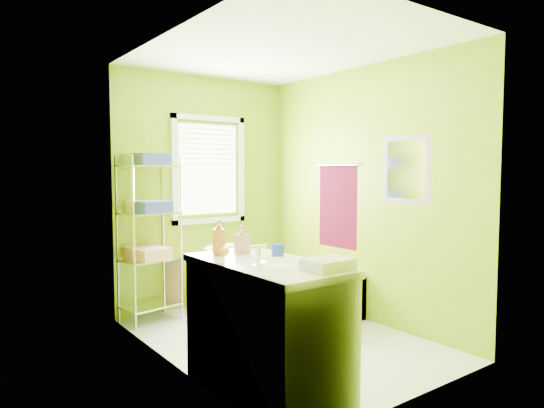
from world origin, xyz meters
TOP-DOWN VIEW (x-y plane):
  - ground at (0.00, 0.00)m, footprint 2.90×2.90m
  - room_envelope at (0.00, 0.00)m, footprint 2.14×2.94m
  - window at (0.05, 1.42)m, footprint 0.92×0.05m
  - door at (-1.04, -1.00)m, footprint 0.09×0.80m
  - right_wall_decor at (1.04, -0.02)m, footprint 0.04×1.48m
  - bathtub at (0.70, 0.67)m, footprint 0.71×1.52m
  - toilet at (-0.05, 1.14)m, footprint 0.50×0.80m
  - vanity at (-0.75, -0.81)m, footprint 0.63×1.23m
  - wire_shelf_unit at (-0.74, 1.24)m, footprint 0.62×0.50m

SIDE VIEW (x-z plane):
  - ground at x=0.00m, z-range 0.00..0.00m
  - bathtub at x=0.70m, z-range -0.09..0.40m
  - toilet at x=-0.05m, z-range 0.00..0.77m
  - vanity at x=-0.75m, z-range -0.10..1.09m
  - door at x=-1.04m, z-range 0.00..2.00m
  - wire_shelf_unit at x=-0.74m, z-range 0.19..1.90m
  - right_wall_decor at x=1.04m, z-range 0.74..1.91m
  - room_envelope at x=0.00m, z-range 0.24..2.86m
  - window at x=0.05m, z-range 1.00..2.22m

